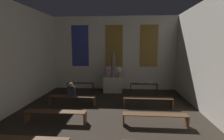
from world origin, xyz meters
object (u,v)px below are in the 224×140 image
(altar, at_px, (113,84))
(candle_rack_right, at_px, (144,86))
(flower_vase_left, at_px, (107,71))
(pew_back_right, at_px, (148,100))
(person_seated, at_px, (72,90))
(statue, at_px, (113,65))
(pew_third_left, at_px, (56,114))
(pew_back_left, at_px, (72,98))
(flower_vase_right, at_px, (119,71))
(pew_third_right, at_px, (155,117))
(candle_rack_left, at_px, (80,84))

(altar, distance_m, candle_rack_right, 2.06)
(flower_vase_left, relative_size, candle_rack_right, 0.39)
(pew_back_right, bearing_deg, candle_rack_right, 92.09)
(pew_back_right, bearing_deg, person_seated, 180.00)
(flower_vase_left, height_order, candle_rack_right, flower_vase_left)
(statue, bearing_deg, pew_back_right, -53.83)
(statue, height_order, pew_third_left, statue)
(statue, distance_m, person_seated, 3.19)
(candle_rack_right, bearing_deg, pew_back_left, -158.66)
(flower_vase_right, height_order, pew_back_right, flower_vase_right)
(pew_back_left, bearing_deg, altar, 53.83)
(flower_vase_right, xyz_separation_m, person_seated, (-2.17, -2.46, -0.59))
(statue, distance_m, candle_rack_right, 2.27)
(pew_third_left, bearing_deg, candle_rack_right, 43.28)
(pew_back_left, bearing_deg, pew_back_right, 0.00)
(candle_rack_right, relative_size, pew_third_left, 0.65)
(person_seated, bearing_deg, pew_third_right, -28.48)
(pew_third_right, relative_size, pew_back_right, 1.00)
(candle_rack_right, height_order, pew_back_right, candle_rack_right)
(candle_rack_right, relative_size, pew_third_right, 0.65)
(pew_third_left, xyz_separation_m, pew_back_left, (0.00, 1.96, 0.00))
(flower_vase_right, xyz_separation_m, pew_back_left, (-2.17, -2.46, -0.99))
(pew_third_left, bearing_deg, altar, 67.83)
(flower_vase_right, distance_m, candle_rack_right, 1.86)
(candle_rack_left, xyz_separation_m, pew_back_left, (-0.07, -1.39, -0.37))
(candle_rack_right, xyz_separation_m, person_seated, (-3.55, -1.39, 0.03))
(altar, bearing_deg, flower_vase_left, 180.00)
(pew_third_left, bearing_deg, flower_vase_left, 71.99)
(candle_rack_right, bearing_deg, flower_vase_right, 142.20)
(pew_back_right, bearing_deg, flower_vase_left, 131.32)
(flower_vase_right, relative_size, person_seated, 0.86)
(flower_vase_left, distance_m, pew_back_right, 3.43)
(candle_rack_left, height_order, person_seated, person_seated)
(pew_back_right, bearing_deg, altar, 126.17)
(statue, bearing_deg, flower_vase_right, 0.00)
(flower_vase_left, relative_size, pew_third_left, 0.25)
(flower_vase_left, bearing_deg, person_seated, -120.32)
(statue, bearing_deg, pew_back_left, -126.17)
(flower_vase_left, relative_size, pew_back_left, 0.25)
(pew_back_right, bearing_deg, candle_rack_left, 158.56)
(candle_rack_left, xyz_separation_m, pew_third_left, (-0.07, -3.34, -0.37))
(flower_vase_right, distance_m, pew_third_left, 5.02)
(statue, height_order, candle_rack_left, statue)
(flower_vase_right, distance_m, pew_back_right, 3.02)
(statue, relative_size, flower_vase_right, 2.57)
(person_seated, bearing_deg, flower_vase_left, 59.68)
(statue, relative_size, candle_rack_right, 1.00)
(pew_third_right, distance_m, person_seated, 4.12)
(candle_rack_left, distance_m, pew_back_right, 3.81)
(flower_vase_left, xyz_separation_m, flower_vase_right, (0.73, 0.00, 0.00))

